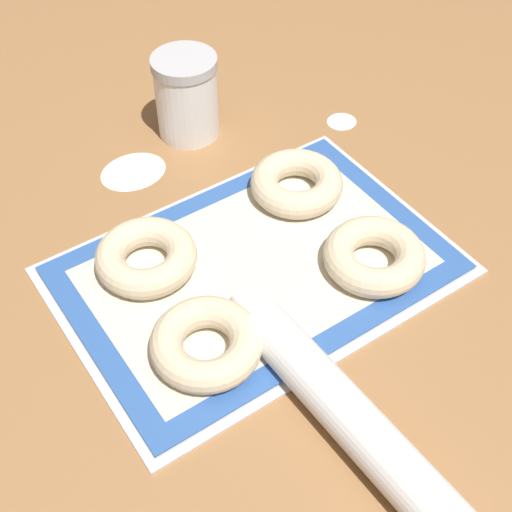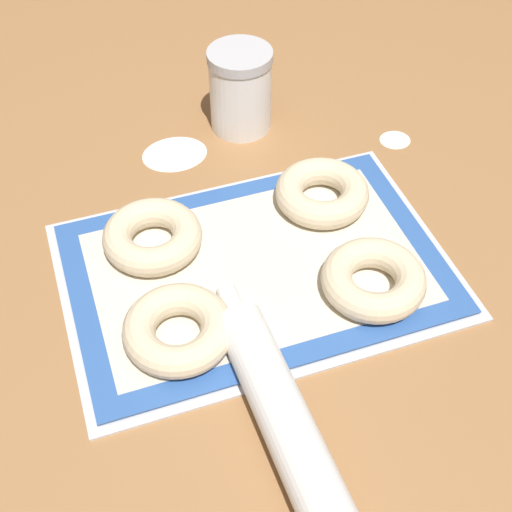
% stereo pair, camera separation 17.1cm
% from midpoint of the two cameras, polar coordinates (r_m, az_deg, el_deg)
% --- Properties ---
extents(ground_plane, '(2.80, 2.80, 0.00)m').
position_cam_midpoint_polar(ground_plane, '(0.96, -5.15, -2.74)').
color(ground_plane, olive).
extents(baking_tray, '(0.52, 0.36, 0.01)m').
position_cam_midpoint_polar(baking_tray, '(0.97, -5.01, -1.60)').
color(baking_tray, silver).
rests_on(baking_tray, ground_plane).
extents(baking_mat, '(0.50, 0.34, 0.00)m').
position_cam_midpoint_polar(baking_mat, '(0.97, -5.03, -1.39)').
color(baking_mat, '#2D569E').
rests_on(baking_mat, baking_tray).
extents(bagel_front_left, '(0.14, 0.14, 0.04)m').
position_cam_midpoint_polar(bagel_front_left, '(0.87, -9.68, -7.50)').
color(bagel_front_left, beige).
rests_on(bagel_front_left, baking_mat).
extents(bagel_front_right, '(0.14, 0.14, 0.04)m').
position_cam_midpoint_polar(bagel_front_right, '(0.95, 4.45, -0.51)').
color(bagel_front_right, beige).
rests_on(bagel_front_right, baking_mat).
extents(bagel_back_left, '(0.14, 0.14, 0.04)m').
position_cam_midpoint_polar(bagel_back_left, '(0.98, -13.79, -0.57)').
color(bagel_back_left, beige).
rests_on(bagel_back_left, baking_mat).
extents(bagel_back_right, '(0.14, 0.14, 0.04)m').
position_cam_midpoint_polar(bagel_back_right, '(1.05, -1.35, 5.44)').
color(bagel_back_right, beige).
rests_on(bagel_back_right, baking_mat).
extents(flour_canister, '(0.10, 0.10, 0.14)m').
position_cam_midpoint_polar(flour_canister, '(1.18, -9.83, 12.17)').
color(flour_canister, white).
rests_on(flour_canister, ground_plane).
extents(rolling_pin, '(0.07, 0.45, 0.06)m').
position_cam_midpoint_polar(rolling_pin, '(0.81, 1.76, -13.79)').
color(rolling_pin, silver).
rests_on(rolling_pin, ground_plane).
extents(flour_patch_near, '(0.05, 0.05, 0.00)m').
position_cam_midpoint_polar(flour_patch_near, '(1.22, 2.90, 10.43)').
color(flour_patch_near, white).
rests_on(flour_patch_near, ground_plane).
extents(flour_patch_far, '(0.11, 0.09, 0.00)m').
position_cam_midpoint_polar(flour_patch_far, '(1.16, -14.05, 6.26)').
color(flour_patch_far, white).
rests_on(flour_patch_far, ground_plane).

